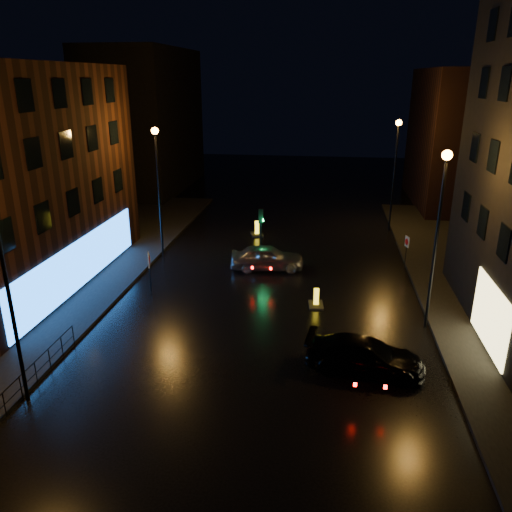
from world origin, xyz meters
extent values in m
plane|color=black|center=(0.00, 0.00, 0.00)|extent=(120.00, 120.00, 0.00)
cube|color=black|center=(-14.00, 8.00, 0.07)|extent=(12.00, 44.00, 0.15)
cube|color=black|center=(-16.00, 35.00, 7.00)|extent=(8.00, 16.00, 14.00)
cube|color=black|center=(15.00, 32.00, 6.00)|extent=(8.00, 14.00, 12.00)
cylinder|color=black|center=(-7.80, -2.00, 4.00)|extent=(0.14, 0.14, 8.00)
cylinder|color=black|center=(-7.80, 14.00, 4.00)|extent=(0.14, 0.14, 8.00)
cylinder|color=black|center=(-7.80, 14.00, 8.00)|extent=(0.20, 0.20, 0.25)
sphere|color=orange|center=(-7.80, 14.00, 8.15)|extent=(0.44, 0.44, 0.44)
cylinder|color=black|center=(7.80, 6.00, 4.00)|extent=(0.14, 0.14, 8.00)
cylinder|color=black|center=(7.80, 6.00, 8.00)|extent=(0.20, 0.20, 0.25)
sphere|color=orange|center=(7.80, 6.00, 8.15)|extent=(0.44, 0.44, 0.44)
cylinder|color=black|center=(7.80, 22.00, 4.00)|extent=(0.14, 0.14, 8.00)
cylinder|color=black|center=(7.80, 22.00, 8.00)|extent=(0.20, 0.20, 0.25)
sphere|color=orange|center=(7.80, 22.00, 8.15)|extent=(0.44, 0.44, 0.44)
cube|color=black|center=(-1.20, 14.00, 0.06)|extent=(1.40, 2.40, 0.12)
cylinder|color=black|center=(-1.20, 14.00, 1.40)|extent=(0.12, 0.12, 2.80)
cube|color=black|center=(-1.20, 14.00, 3.00)|extent=(0.28, 0.22, 0.90)
cylinder|color=#0CFF59|center=(-1.06, 14.00, 2.72)|extent=(0.05, 0.18, 0.18)
cylinder|color=black|center=(-8.00, -1.00, 0.97)|extent=(0.05, 6.00, 0.05)
cylinder|color=black|center=(-8.00, -1.00, 0.50)|extent=(0.04, 6.00, 0.04)
cylinder|color=black|center=(-8.00, -1.00, 0.50)|extent=(0.04, 0.04, 1.00)
cylinder|color=black|center=(-8.00, 2.00, 0.50)|extent=(0.04, 0.04, 1.00)
imported|color=#A9ADB1|center=(-0.61, 12.51, 0.76)|extent=(4.69, 2.40, 1.53)
imported|color=black|center=(4.65, 1.74, 0.69)|extent=(4.97, 2.55, 1.38)
cube|color=black|center=(2.55, 7.61, 0.05)|extent=(0.85, 1.18, 0.09)
cube|color=gold|center=(2.55, 7.61, 0.51)|extent=(0.27, 0.19, 0.92)
cube|color=black|center=(2.55, 7.61, 0.51)|extent=(0.28, 0.05, 0.55)
cube|color=black|center=(-2.21, 19.44, 0.05)|extent=(1.18, 1.44, 0.10)
cube|color=yellow|center=(-2.21, 19.44, 0.57)|extent=(0.33, 0.27, 1.04)
cube|color=black|center=(-2.21, 19.44, 0.57)|extent=(0.30, 0.12, 0.62)
cylinder|color=black|center=(-6.50, 7.92, 1.15)|extent=(0.06, 0.06, 2.29)
cube|color=silver|center=(-6.50, 7.92, 1.98)|extent=(0.21, 0.57, 0.78)
cylinder|color=#B20C0C|center=(-6.47, 7.93, 1.98)|extent=(0.14, 0.45, 0.46)
cylinder|color=black|center=(7.90, 13.93, 0.99)|extent=(0.05, 0.05, 1.98)
cube|color=silver|center=(7.90, 13.93, 1.71)|extent=(0.20, 0.48, 0.68)
cylinder|color=#B20C0C|center=(7.87, 13.93, 1.71)|extent=(0.14, 0.38, 0.40)
camera|label=1|loc=(2.74, -16.24, 11.28)|focal=35.00mm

